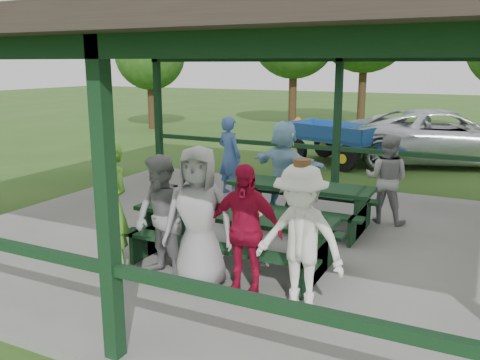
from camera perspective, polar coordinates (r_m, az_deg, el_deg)
The scene contains 19 objects.
ground at distance 8.34m, azimuth 3.30°, elevation -7.13°, with size 90.00×90.00×0.00m, color #2B5119.
concrete_slab at distance 8.33m, azimuth 3.30°, elevation -6.81°, with size 10.00×8.00×0.10m, color slate.
pavilion_structure at distance 7.84m, azimuth 3.61°, elevation 15.16°, with size 10.60×8.60×3.24m.
picnic_table_near at distance 7.14m, azimuth -0.81°, elevation -5.67°, with size 2.86×1.39×0.75m.
picnic_table_far at distance 8.81m, azimuth 6.72°, elevation -2.22°, with size 2.46×1.39×0.75m.
table_setting at distance 7.10m, azimuth -0.98°, elevation -3.23°, with size 2.24×0.45×0.10m.
contestant_green at distance 7.09m, azimuth -14.22°, elevation -2.79°, with size 0.65×0.42×1.77m, color #56A22D.
contestant_grey_left at distance 6.59m, azimuth -8.77°, elevation -4.32°, with size 0.80×0.62×1.65m, color gray.
contestant_grey_mid at distance 6.26m, azimuth -4.66°, elevation -4.35°, with size 0.88×0.58×1.81m, color #939396.
contestant_red at distance 6.11m, azimuth 0.46°, elevation -5.65°, with size 0.95×0.40×1.63m, color #B21033.
contestant_white_fedora at distance 5.75m, azimuth 6.75°, elevation -6.54°, with size 1.19×0.80×1.76m.
spectator_lblue at distance 9.59m, azimuth 4.94°, elevation 1.52°, with size 1.61×0.51×1.74m, color #8DBEDB.
spectator_blue at distance 10.85m, azimuth -1.20°, elevation 2.75°, with size 0.61×0.40×1.68m, color #3A5B98.
spectator_grey at distance 9.27m, azimuth 16.15°, elevation 0.12°, with size 0.76×0.60×1.57m, color gray.
pickup_truck at distance 15.86m, azimuth 21.99°, elevation 4.50°, with size 2.61×5.67×1.57m, color silver.
farm_trailer at distance 15.00m, azimuth 10.54°, elevation 4.17°, with size 3.62×2.28×1.27m.
tree_far_left at distance 23.37m, azimuth 6.09°, elevation 15.92°, with size 3.87×3.87×6.05m.
tree_left at distance 24.42m, azimuth 13.92°, elevation 16.58°, with size 4.31×4.31×6.73m.
tree_edge_left at distance 23.14m, azimuth -10.07°, elevation 13.64°, with size 3.05×3.05×4.76m.
Camera 1 is at (3.03, -7.23, 2.86)m, focal length 38.00 mm.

